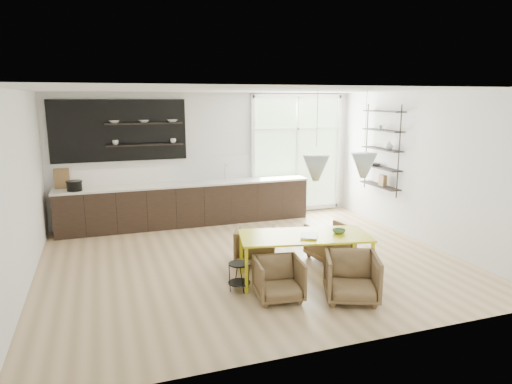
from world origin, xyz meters
name	(u,v)px	position (x,y,z in m)	size (l,w,h in m)	color
room	(262,167)	(0.58, 1.10, 1.46)	(7.02, 6.01, 2.91)	tan
kitchen_run	(183,198)	(-0.70, 2.69, 0.60)	(5.54, 0.69, 2.75)	black
right_shelving	(382,151)	(3.36, 1.17, 1.65)	(0.26, 1.22, 1.90)	black
dining_table	(305,238)	(0.51, -1.06, 0.67)	(2.11, 1.27, 0.72)	yellow
armchair_back_left	(255,245)	(0.03, -0.11, 0.31)	(0.67, 0.68, 0.62)	brown
armchair_back_right	(329,242)	(1.31, -0.39, 0.31)	(0.67, 0.69, 0.62)	brown
armchair_front_left	(279,279)	(-0.13, -1.60, 0.30)	(0.63, 0.65, 0.59)	brown
armchair_front_right	(352,277)	(0.82, -1.95, 0.33)	(0.71, 0.73, 0.67)	brown
wire_stool	(239,273)	(-0.56, -1.12, 0.27)	(0.33, 0.33, 0.42)	black
table_book	(301,236)	(0.42, -1.12, 0.74)	(0.25, 0.33, 0.03)	white
table_bowl	(339,231)	(1.04, -1.16, 0.75)	(0.20, 0.20, 0.06)	#4E7343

